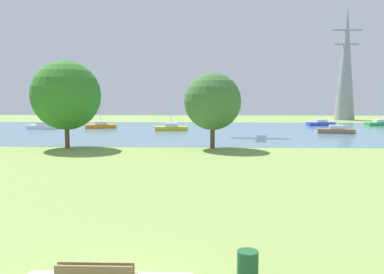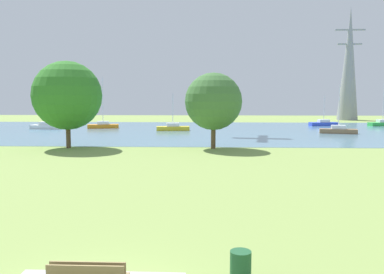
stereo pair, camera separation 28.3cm
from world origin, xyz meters
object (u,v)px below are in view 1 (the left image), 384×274
Objects in this scene: sailboat_orange at (101,125)px; sailboat_brown at (336,130)px; sailboat_yellow at (171,128)px; tree_mid_shore at (66,96)px; sailboat_blue at (321,123)px; sailboat_white at (43,126)px; tree_west_far at (213,102)px; electricity_pylon at (346,64)px; litter_bin at (248,266)px; sailboat_green at (380,123)px.

sailboat_brown is at bearing -13.07° from sailboat_orange.
sailboat_orange is (-34.15, 7.93, 0.02)m from sailboat_brown.
tree_mid_shore reaches higher than sailboat_yellow.
sailboat_blue is 45.71m from sailboat_white.
sailboat_yellow is at bearing -19.55° from sailboat_orange.
tree_mid_shore is (11.73, -22.93, 4.55)m from sailboat_white.
sailboat_yellow is at bearing 105.55° from tree_west_far.
sailboat_white is (-19.90, 2.15, 0.00)m from sailboat_yellow.
electricity_pylon is (55.25, 28.40, 11.62)m from sailboat_white.
sailboat_brown is at bearing 69.75° from litter_bin.
litter_bin is 0.10× the size of tree_mid_shore.
tree_mid_shore reaches higher than sailboat_blue.
sailboat_green is at bearing 36.75° from tree_mid_shore.
sailboat_yellow is 0.71× the size of sailboat_green.
sailboat_yellow is at bearing 97.34° from litter_bin.
sailboat_white is 63.20m from electricity_pylon.
sailboat_yellow is at bearing -6.18° from sailboat_white.
sailboat_white is at bearing 138.32° from tree_west_far.
sailboat_green is 0.95× the size of sailboat_orange.
tree_mid_shore is (3.27, -24.84, 4.53)m from sailboat_orange.
tree_west_far is 0.30× the size of electricity_pylon.
litter_bin is 0.10× the size of sailboat_orange.
sailboat_yellow is (-22.71, 3.86, -0.01)m from sailboat_brown.
electricity_pylon is (46.79, 26.49, 11.60)m from sailboat_orange.
tree_west_far is (17.19, -24.75, 3.97)m from sailboat_orange.
litter_bin is 85.03m from electricity_pylon.
sailboat_brown is 15.15m from sailboat_blue.
sailboat_yellow is at bearing 68.55° from tree_mid_shore.
sailboat_brown is 0.79× the size of tree_mid_shore.
sailboat_orange is at bearing -150.48° from electricity_pylon.
sailboat_white is at bearing 173.82° from sailboat_yellow.
sailboat_orange is at bearing 108.60° from litter_bin.
sailboat_blue is 0.68× the size of sailboat_green.
electricity_pylon is (43.52, 51.34, 7.07)m from tree_mid_shore.
sailboat_yellow reaches higher than litter_bin.
sailboat_yellow is 12.13m from sailboat_orange.
sailboat_green reaches higher than tree_west_far.
sailboat_brown is 0.86× the size of sailboat_green.
electricity_pylon is (12.64, 34.42, 11.62)m from sailboat_brown.
sailboat_brown is at bearing -98.38° from sailboat_blue.
sailboat_brown is 1.26× the size of sailboat_blue.
sailboat_orange is at bearing -169.00° from sailboat_blue.
tree_mid_shore reaches higher than sailboat_green.
tree_mid_shore is at bearing -82.50° from sailboat_orange.
tree_mid_shore is (-8.16, -20.78, 4.56)m from sailboat_yellow.
electricity_pylon is at bearing 69.78° from litter_bin.
litter_bin is 0.12× the size of sailboat_brown.
tree_mid_shore reaches higher than tree_west_far.
electricity_pylon is (10.44, 19.43, 11.63)m from sailboat_blue.
tree_west_far is at bearing -120.02° from electricity_pylon.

